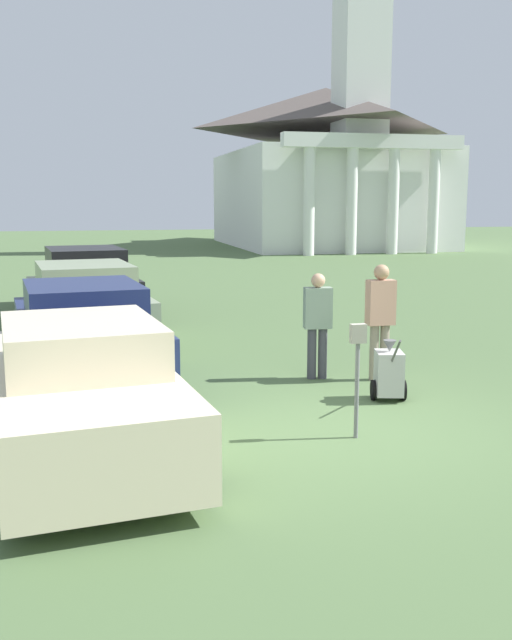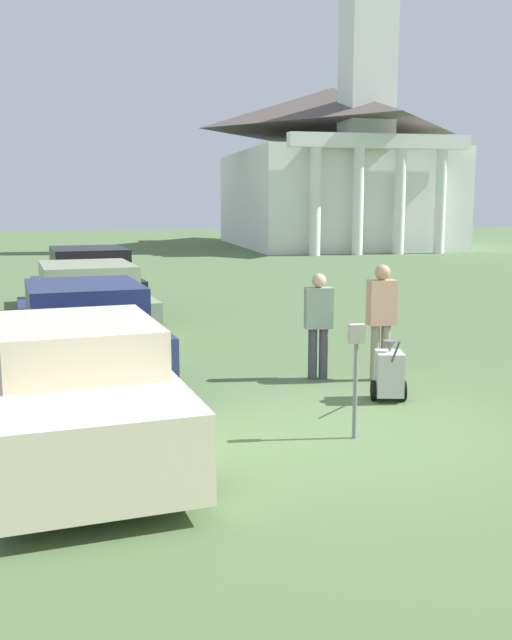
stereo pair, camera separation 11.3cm
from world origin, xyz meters
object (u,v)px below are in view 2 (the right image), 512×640
Objects in this scene: parking_meter at (356,359)px; parked_car_navy at (84,334)px; equipment_cart at (389,373)px; church at (334,158)px; parked_car_black at (89,284)px; parked_car_cream at (80,390)px; person_supervisor at (381,315)px; person_worker at (319,320)px; parked_car_sage at (87,304)px.

parked_car_navy is at bearing 131.46° from parking_meter.
equipment_cart is 0.04× the size of church.
parked_car_black reaches higher than equipment_cart.
parking_meter is (3.09, -0.26, 0.25)m from parked_car_cream.
person_supervisor is at bearing -19.98° from parked_car_navy.
person_supervisor reaches higher than person_worker.
person_supervisor is 33.38m from church.
parking_meter is 2.82m from person_worker.
parked_car_black is 0.23× the size of church.
parked_car_cream reaches higher than equipment_cart.
equipment_cart is (4.10, -8.68, -0.36)m from parked_car_black.
person_supervisor is at bearing 167.77° from person_worker.
person_supervisor is at bearing -66.90° from parked_car_black.
equipment_cart is (4.10, -2.10, -0.32)m from parked_car_navy.
person_worker is (0.43, 2.78, -0.01)m from parking_meter.
parked_car_black is at bearing -60.17° from person_supervisor.
person_worker is at bearing -55.77° from parked_car_sage.
parked_car_black is (0.00, 9.83, 0.05)m from parked_car_cream.
parked_car_sage is 6.17m from person_supervisor.
parked_car_black is at bearing -120.65° from church.
parked_car_navy is 5.00× the size of equipment_cart.
person_worker is at bearing -18.53° from parked_car_navy.
parked_car_navy is 0.22× the size of church.
person_worker is 1.63× the size of equipment_cart.
parked_car_navy is 4.67m from parking_meter.
parked_car_cream is 0.21× the size of church.
person_supervisor reaches higher than parking_meter.
church reaches higher than equipment_cart.
church reaches higher than parked_car_navy.
parked_car_black is 28.28m from church.
person_worker reaches higher than parked_car_cream.
church reaches higher than person_supervisor.
parking_meter is at bearing -80.01° from parked_car_black.
person_supervisor is at bearing 19.72° from parked_car_cream.
parked_car_black is 8.79m from person_supervisor.
church is at bearing 52.31° from parked_car_black.
person_worker reaches higher than parked_car_sage.
parked_car_navy is at bearing 82.95° from parked_car_cream.
person_worker is 33.38m from church.
person_supervisor reaches higher than parked_car_sage.
parking_meter is 0.06× the size of church.
parked_car_navy is at bearing -5.28° from person_worker.
person_supervisor is 1.29m from equipment_cart.
parked_car_sage is at bearing 141.36° from equipment_cart.
person_worker is (3.51, 2.53, 0.24)m from parked_car_cream.
parking_meter is 0.76× the size of person_supervisor.
parked_car_cream is 37.00m from church.
parked_car_navy is at bearing 166.99° from equipment_cart.
parked_car_black is (0.00, 3.30, 0.02)m from parked_car_sage.
person_supervisor is (4.41, -1.01, 0.31)m from parked_car_navy.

